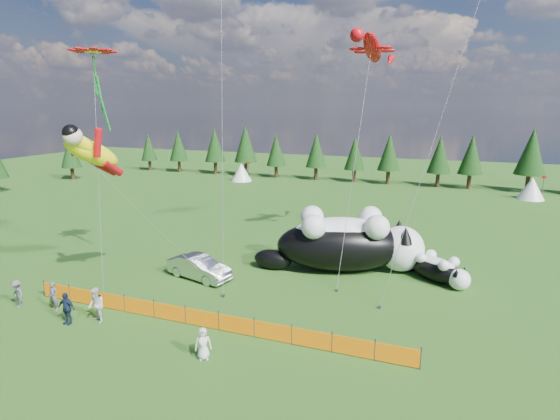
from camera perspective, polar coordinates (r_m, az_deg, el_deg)
name	(u,v)px	position (r m, az deg, el deg)	size (l,w,h in m)	color
ground	(228,304)	(26.56, -6.77, -12.05)	(160.00, 160.00, 0.00)	#14390A
safety_fence	(202,318)	(24.00, -10.15, -13.76)	(22.06, 0.06, 1.10)	#262626
tree_line	(363,157)	(67.60, 10.82, 6.88)	(90.00, 4.00, 8.00)	black
festival_tents	(438,183)	(62.07, 19.97, 3.32)	(50.00, 3.20, 2.80)	white
cat_large	(349,242)	(31.19, 8.94, -4.13)	(11.75, 6.86, 4.36)	black
cat_small	(439,269)	(30.95, 20.02, -7.29)	(4.44, 3.66, 1.84)	black
car	(199,267)	(30.20, -10.49, -7.39)	(1.64, 4.70, 1.55)	silver
spectator_a	(53,296)	(28.38, -27.49, -9.96)	(0.62, 0.41, 1.70)	#4F4F53
spectator_b	(96,305)	(25.86, -22.89, -11.40)	(0.96, 0.57, 1.97)	silver
spectator_c	(66,308)	(26.40, -26.13, -11.46)	(1.04, 0.53, 1.78)	#142039
spectator_d	(17,294)	(29.78, -31.11, -9.34)	(1.08, 0.56, 1.68)	#4F4F53
spectator_e	(203,344)	(21.20, -10.01, -16.80)	(0.76, 0.49, 1.56)	silver
superhero_kite	(92,153)	(28.03, -23.34, 6.91)	(7.80, 5.98, 11.66)	#FDEF0D
gecko_kite	(372,48)	(34.01, 11.96, 19.98)	(3.30, 11.42, 17.58)	red
flower_kite	(93,54)	(30.35, -23.23, 18.24)	(3.80, 5.02, 15.01)	red
diamond_kite_a	(221,2)	(30.03, -7.67, 25.34)	(2.18, 4.89, 19.70)	#0B39AE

